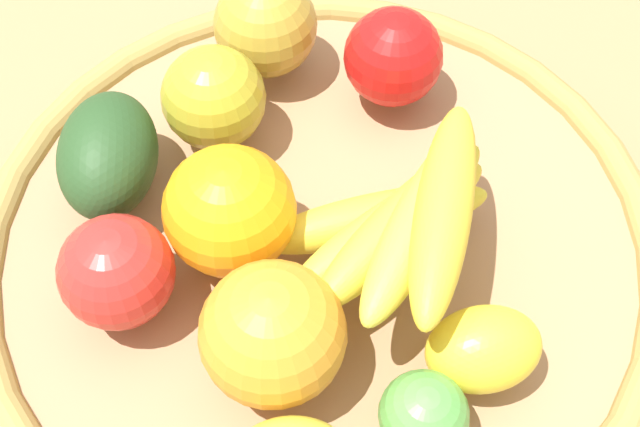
# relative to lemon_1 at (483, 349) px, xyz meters

# --- Properties ---
(ground_plane) EXTENTS (2.40, 2.40, 0.00)m
(ground_plane) POSITION_rel_lemon_1_xyz_m (0.02, 0.13, -0.06)
(ground_plane) COLOR olive
(ground_plane) RESTS_ON ground
(basket) EXTENTS (0.45, 0.45, 0.03)m
(basket) POSITION_rel_lemon_1_xyz_m (0.02, 0.13, -0.04)
(basket) COLOR #A37854
(basket) RESTS_ON ground_plane
(lemon_1) EXTENTS (0.08, 0.08, 0.05)m
(lemon_1) POSITION_rel_lemon_1_xyz_m (0.00, 0.00, 0.00)
(lemon_1) COLOR yellow
(lemon_1) RESTS_ON basket
(orange_1) EXTENTS (0.11, 0.11, 0.08)m
(orange_1) POSITION_rel_lemon_1_xyz_m (-0.02, 0.17, 0.02)
(orange_1) COLOR orange
(orange_1) RESTS_ON basket
(banana_bunch) EXTENTS (0.16, 0.15, 0.09)m
(banana_bunch) POSITION_rel_lemon_1_xyz_m (0.03, 0.08, 0.02)
(banana_bunch) COLOR yellow
(banana_bunch) RESTS_ON basket
(orange_0) EXTENTS (0.12, 0.12, 0.08)m
(orange_0) POSITION_rel_lemon_1_xyz_m (-0.07, 0.10, 0.02)
(orange_0) COLOR orange
(orange_0) RESTS_ON basket
(avocado) EXTENTS (0.11, 0.11, 0.06)m
(avocado) POSITION_rel_lemon_1_xyz_m (-0.03, 0.26, 0.01)
(avocado) COLOR #254621
(avocado) RESTS_ON basket
(apple_2) EXTENTS (0.09, 0.09, 0.07)m
(apple_2) POSITION_rel_lemon_1_xyz_m (-0.09, 0.20, 0.01)
(apple_2) COLOR red
(apple_2) RESTS_ON basket
(apple_1) EXTENTS (0.09, 0.09, 0.07)m
(apple_1) POSITION_rel_lemon_1_xyz_m (0.05, 0.24, 0.01)
(apple_1) COLOR #A9A228
(apple_1) RESTS_ON basket
(lime_0) EXTENTS (0.07, 0.07, 0.05)m
(lime_0) POSITION_rel_lemon_1_xyz_m (-0.05, 0.01, -0.00)
(lime_0) COLOR #54A045
(lime_0) RESTS_ON basket
(apple_3) EXTENTS (0.09, 0.09, 0.07)m
(apple_3) POSITION_rel_lemon_1_xyz_m (0.15, 0.16, 0.01)
(apple_3) COLOR red
(apple_3) RESTS_ON basket
(apple_0) EXTENTS (0.10, 0.10, 0.07)m
(apple_0) POSITION_rel_lemon_1_xyz_m (0.12, 0.25, 0.01)
(apple_0) COLOR #A6892E
(apple_0) RESTS_ON basket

